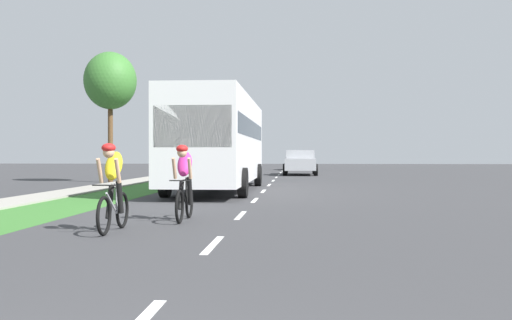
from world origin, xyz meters
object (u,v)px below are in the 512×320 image
at_px(cyclist_lead, 113,187).
at_px(street_tree_near, 110,81).
at_px(cyclist_trailing, 184,182).
at_px(sedan_black, 299,161).
at_px(bus_white, 220,139).
at_px(pickup_silver, 300,162).

distance_m(cyclist_lead, street_tree_near, 19.01).
relative_size(cyclist_trailing, street_tree_near, 0.27).
bearing_deg(sedan_black, cyclist_trailing, -93.51).
relative_size(cyclist_lead, sedan_black, 0.40).
relative_size(bus_white, sedan_black, 2.70).
relative_size(cyclist_lead, cyclist_trailing, 1.00).
height_order(cyclist_lead, street_tree_near, street_tree_near).
height_order(sedan_black, street_tree_near, street_tree_near).
xyz_separation_m(cyclist_lead, street_tree_near, (-5.82, 17.63, 4.11)).
xyz_separation_m(cyclist_trailing, bus_white, (-0.64, 10.18, 1.17)).
xyz_separation_m(pickup_silver, sedan_black, (-0.10, 12.16, -0.06)).
bearing_deg(cyclist_trailing, cyclist_lead, -117.54).
relative_size(cyclist_trailing, sedan_black, 0.40).
bearing_deg(cyclist_trailing, sedan_black, 86.49).
distance_m(pickup_silver, sedan_black, 12.16).
bearing_deg(bus_white, sedan_black, 84.00).
distance_m(cyclist_lead, sedan_black, 40.94).
bearing_deg(pickup_silver, cyclist_lead, -96.82).
bearing_deg(bus_white, cyclist_trailing, -86.41).
distance_m(cyclist_lead, pickup_silver, 28.85).
bearing_deg(sedan_black, pickup_silver, -89.55).
bearing_deg(sedan_black, cyclist_lead, -94.66).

